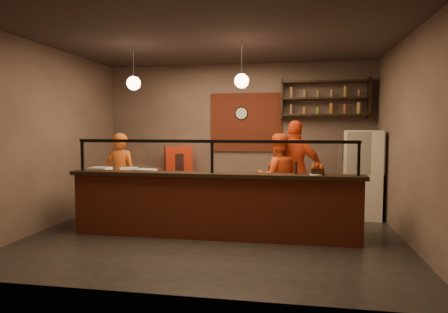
% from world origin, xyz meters
% --- Properties ---
extents(floor, '(6.00, 6.00, 0.00)m').
position_xyz_m(floor, '(0.00, 0.00, 0.00)').
color(floor, black).
rests_on(floor, ground).
extents(ceiling, '(6.00, 6.00, 0.00)m').
position_xyz_m(ceiling, '(0.00, 0.00, 3.20)').
color(ceiling, '#372D2A').
rests_on(ceiling, wall_back).
extents(wall_back, '(6.00, 0.00, 6.00)m').
position_xyz_m(wall_back, '(0.00, 2.50, 1.60)').
color(wall_back, '#6F5F51').
rests_on(wall_back, floor).
extents(wall_left, '(0.00, 5.00, 5.00)m').
position_xyz_m(wall_left, '(-3.00, 0.00, 1.60)').
color(wall_left, '#6F5F51').
rests_on(wall_left, floor).
extents(wall_right, '(0.00, 5.00, 5.00)m').
position_xyz_m(wall_right, '(3.00, 0.00, 1.60)').
color(wall_right, '#6F5F51').
rests_on(wall_right, floor).
extents(wall_front, '(6.00, 0.00, 6.00)m').
position_xyz_m(wall_front, '(0.00, -2.50, 1.60)').
color(wall_front, '#6F5F51').
rests_on(wall_front, floor).
extents(brick_patch, '(1.60, 0.04, 1.30)m').
position_xyz_m(brick_patch, '(0.20, 2.47, 1.90)').
color(brick_patch, maroon).
rests_on(brick_patch, wall_back).
extents(service_counter, '(4.60, 0.25, 1.00)m').
position_xyz_m(service_counter, '(0.00, -0.30, 0.50)').
color(service_counter, maroon).
rests_on(service_counter, floor).
extents(counter_ledge, '(4.70, 0.37, 0.06)m').
position_xyz_m(counter_ledge, '(0.00, -0.30, 1.03)').
color(counter_ledge, black).
rests_on(counter_ledge, service_counter).
extents(worktop_cabinet, '(4.60, 0.75, 0.85)m').
position_xyz_m(worktop_cabinet, '(0.00, 0.20, 0.42)').
color(worktop_cabinet, gray).
rests_on(worktop_cabinet, floor).
extents(worktop, '(4.60, 0.75, 0.05)m').
position_xyz_m(worktop, '(0.00, 0.20, 0.88)').
color(worktop, white).
rests_on(worktop, worktop_cabinet).
extents(sneeze_guard, '(4.50, 0.05, 0.52)m').
position_xyz_m(sneeze_guard, '(0.00, -0.30, 1.37)').
color(sneeze_guard, white).
rests_on(sneeze_guard, counter_ledge).
extents(wall_shelving, '(1.84, 0.28, 0.85)m').
position_xyz_m(wall_shelving, '(1.90, 2.32, 2.40)').
color(wall_shelving, black).
rests_on(wall_shelving, wall_back).
extents(wall_clock, '(0.30, 0.04, 0.30)m').
position_xyz_m(wall_clock, '(0.10, 2.46, 2.10)').
color(wall_clock, black).
rests_on(wall_clock, wall_back).
extents(pendant_left, '(0.24, 0.24, 0.77)m').
position_xyz_m(pendant_left, '(-1.50, 0.20, 2.55)').
color(pendant_left, black).
rests_on(pendant_left, ceiling).
extents(pendant_right, '(0.24, 0.24, 0.77)m').
position_xyz_m(pendant_right, '(0.40, 0.20, 2.55)').
color(pendant_right, black).
rests_on(pendant_right, ceiling).
extents(cook_left, '(0.63, 0.43, 1.68)m').
position_xyz_m(cook_left, '(-2.04, 0.80, 0.84)').
color(cook_left, '#C55012').
rests_on(cook_left, floor).
extents(cook_mid, '(0.96, 0.85, 1.67)m').
position_xyz_m(cook_mid, '(0.97, 1.12, 0.84)').
color(cook_mid, '#DA4514').
rests_on(cook_mid, floor).
extents(cook_right, '(1.21, 0.76, 1.92)m').
position_xyz_m(cook_right, '(1.30, 1.38, 0.96)').
color(cook_right, red).
rests_on(cook_right, floor).
extents(fridge, '(0.80, 0.75, 1.73)m').
position_xyz_m(fridge, '(2.60, 1.69, 0.86)').
color(fridge, beige).
rests_on(fridge, floor).
extents(red_cooler, '(0.75, 0.72, 1.37)m').
position_xyz_m(red_cooler, '(-1.29, 2.15, 0.68)').
color(red_cooler, '#B2230B').
rests_on(red_cooler, floor).
extents(pizza_dough, '(0.63, 0.63, 0.01)m').
position_xyz_m(pizza_dough, '(0.75, 0.08, 0.91)').
color(pizza_dough, beige).
rests_on(pizza_dough, worktop).
extents(prep_tub_a, '(0.35, 0.29, 0.17)m').
position_xyz_m(prep_tub_a, '(-2.15, 0.17, 0.98)').
color(prep_tub_a, white).
rests_on(prep_tub_a, worktop).
extents(prep_tub_b, '(0.34, 0.30, 0.15)m').
position_xyz_m(prep_tub_b, '(-1.70, 0.41, 0.97)').
color(prep_tub_b, white).
rests_on(prep_tub_b, worktop).
extents(prep_tub_c, '(0.40, 0.36, 0.16)m').
position_xyz_m(prep_tub_c, '(-1.25, 0.04, 0.98)').
color(prep_tub_c, white).
rests_on(prep_tub_c, worktop).
extents(rolling_pin, '(0.31, 0.09, 0.05)m').
position_xyz_m(rolling_pin, '(-1.26, 0.18, 0.93)').
color(rolling_pin, yellow).
rests_on(rolling_pin, worktop).
extents(condiment_caddy, '(0.19, 0.15, 0.10)m').
position_xyz_m(condiment_caddy, '(1.62, -0.27, 1.11)').
color(condiment_caddy, black).
rests_on(condiment_caddy, counter_ledge).
extents(pepper_mill, '(0.06, 0.06, 0.20)m').
position_xyz_m(pepper_mill, '(1.30, -0.26, 1.16)').
color(pepper_mill, black).
rests_on(pepper_mill, counter_ledge).
extents(small_plate, '(0.22, 0.22, 0.01)m').
position_xyz_m(small_plate, '(1.60, -0.30, 1.07)').
color(small_plate, white).
rests_on(small_plate, counter_ledge).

